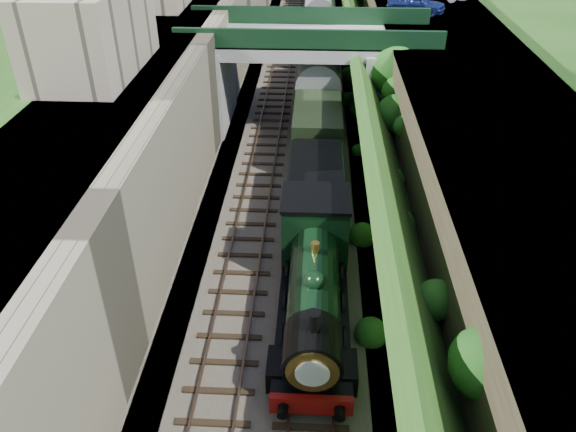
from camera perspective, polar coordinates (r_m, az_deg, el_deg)
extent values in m
plane|color=#1E4714|center=(19.98, -1.33, -19.57)|extent=(160.00, 160.00, 0.00)
cube|color=#473F38|center=(35.79, 0.98, 6.81)|extent=(10.00, 90.00, 0.20)
cube|color=#756B56|center=(35.03, -8.20, 11.95)|extent=(1.00, 90.00, 7.00)
cube|color=#262628|center=(35.86, -13.82, 11.84)|extent=(6.00, 90.00, 7.00)
cube|color=#262628|center=(35.56, 16.78, 10.56)|extent=(8.00, 90.00, 6.25)
cube|color=#1E4714|center=(34.93, 9.38, 10.37)|extent=(4.02, 90.00, 6.36)
sphere|color=#194C14|center=(16.48, 19.57, -13.95)|extent=(2.10, 2.10, 2.10)
sphere|color=#194C14|center=(19.53, 14.82, -8.24)|extent=(1.42, 1.42, 1.42)
sphere|color=#194C14|center=(22.21, 11.60, -5.51)|extent=(1.34, 1.34, 1.34)
sphere|color=#194C14|center=(24.43, 11.10, -1.02)|extent=(1.57, 1.57, 1.57)
sphere|color=#194C14|center=(27.42, 10.47, 3.42)|extent=(1.40, 1.40, 1.40)
sphere|color=#194C14|center=(29.87, 11.79, 8.91)|extent=(1.22, 1.22, 1.22)
sphere|color=#194C14|center=(32.06, 10.91, 10.13)|extent=(2.20, 2.20, 2.20)
sphere|color=#194C14|center=(34.23, 10.92, 12.30)|extent=(1.73, 1.73, 1.73)
sphere|color=#194C14|center=(39.05, 7.22, 10.78)|extent=(1.34, 1.34, 1.34)
sphere|color=#194C14|center=(40.89, 8.96, 14.60)|extent=(2.39, 2.39, 2.39)
sphere|color=#194C14|center=(44.62, 6.86, 13.75)|extent=(2.00, 2.00, 2.00)
sphere|color=#194C14|center=(45.05, 8.93, 16.96)|extent=(1.92, 1.92, 1.92)
sphere|color=#194C14|center=(49.29, 8.85, 18.83)|extent=(1.96, 1.96, 1.96)
sphere|color=#194C14|center=(51.39, 8.95, 19.83)|extent=(1.29, 1.29, 1.29)
sphere|color=#194C14|center=(54.18, 7.38, 18.72)|extent=(1.30, 1.30, 1.30)
sphere|color=#194C14|center=(57.61, 6.65, 18.85)|extent=(2.01, 2.01, 2.01)
sphere|color=#194C14|center=(63.67, 6.71, 20.67)|extent=(1.38, 1.38, 1.38)
cube|color=black|center=(35.85, -2.24, 7.07)|extent=(2.50, 90.00, 0.07)
cube|color=brown|center=(35.87, -3.40, 7.23)|extent=(0.08, 90.00, 0.14)
cube|color=brown|center=(35.75, -1.09, 7.19)|extent=(0.08, 90.00, 0.14)
cube|color=black|center=(35.71, 2.92, 6.95)|extent=(2.50, 90.00, 0.07)
cube|color=brown|center=(35.68, 1.76, 7.12)|extent=(0.08, 90.00, 0.14)
cube|color=brown|center=(35.68, 4.08, 7.06)|extent=(0.08, 90.00, 0.14)
cube|color=gray|center=(37.52, 2.10, 17.21)|extent=(16.00, 6.00, 0.90)
cube|color=#12331B|center=(34.52, 2.03, 17.45)|extent=(16.00, 0.30, 1.20)
cube|color=#12331B|center=(40.05, 2.22, 19.62)|extent=(16.00, 0.30, 1.20)
cube|color=gray|center=(38.95, -7.09, 13.18)|extent=(1.40, 6.40, 5.70)
cube|color=gray|center=(38.61, 9.18, 12.83)|extent=(2.40, 6.40, 5.70)
cube|color=gray|center=(29.00, -19.42, 17.52)|extent=(4.00, 8.00, 4.00)
cylinder|color=black|center=(36.86, 10.32, 10.66)|extent=(0.30, 0.30, 4.40)
sphere|color=#194C14|center=(35.98, 10.74, 14.48)|extent=(3.60, 3.60, 3.60)
sphere|color=#194C14|center=(36.99, 11.30, 13.95)|extent=(2.40, 2.40, 2.40)
imported|color=navy|center=(43.57, 12.92, 20.37)|extent=(4.38, 3.05, 1.38)
cube|color=black|center=(22.14, 2.54, -11.00)|extent=(2.40, 8.40, 0.60)
cube|color=black|center=(22.51, 2.61, -8.22)|extent=(2.70, 10.00, 0.35)
cube|color=maroon|center=(19.04, 2.38, -18.59)|extent=(2.70, 0.25, 0.70)
cylinder|color=black|center=(21.05, 2.67, -6.99)|extent=(1.90, 5.60, 1.90)
cylinder|color=black|center=(18.64, 2.53, -13.50)|extent=(1.96, 1.80, 1.96)
cylinder|color=white|center=(17.98, 2.48, -15.76)|extent=(1.10, 0.05, 1.10)
cylinder|color=black|center=(17.79, 2.63, -10.84)|extent=(0.44, 0.44, 0.90)
sphere|color=black|center=(19.65, 2.70, -6.62)|extent=(0.76, 0.76, 0.76)
cylinder|color=#A57F33|center=(21.01, 2.77, -3.29)|extent=(0.32, 0.32, 0.50)
cube|color=black|center=(23.85, 2.79, -1.16)|extent=(2.75, 2.40, 2.80)
cube|color=black|center=(23.07, 2.88, 1.83)|extent=(2.85, 2.50, 0.15)
cube|color=black|center=(20.11, -1.25, -15.29)|extent=(0.60, 1.40, 0.90)
cube|color=black|center=(20.13, 6.14, -15.49)|extent=(0.60, 1.40, 0.90)
cube|color=black|center=(28.65, 2.78, 0.37)|extent=(2.30, 6.00, 0.50)
cube|color=black|center=(28.52, 2.79, 0.79)|extent=(2.60, 6.00, 0.50)
cube|color=black|center=(27.90, 2.86, 2.88)|extent=(2.70, 6.00, 2.40)
cube|color=black|center=(27.29, 2.93, 5.15)|extent=(2.50, 5.60, 0.20)
cube|color=black|center=(39.87, 2.99, 10.08)|extent=(2.30, 17.00, 0.40)
cube|color=black|center=(39.78, 3.00, 10.41)|extent=(2.50, 17.00, 0.50)
cube|color=black|center=(39.23, 3.06, 12.44)|extent=(2.80, 18.00, 2.70)
cube|color=slate|center=(38.73, 3.13, 14.52)|extent=(2.90, 18.00, 0.50)
cube|color=black|center=(57.67, 3.15, 17.33)|extent=(2.30, 17.00, 0.40)
cube|color=black|center=(57.60, 3.16, 17.57)|extent=(2.50, 17.00, 0.50)
cube|color=black|center=(57.22, 3.21, 19.02)|extent=(2.80, 18.00, 2.70)
cube|color=slate|center=(56.88, 3.25, 20.49)|extent=(2.90, 18.00, 0.50)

